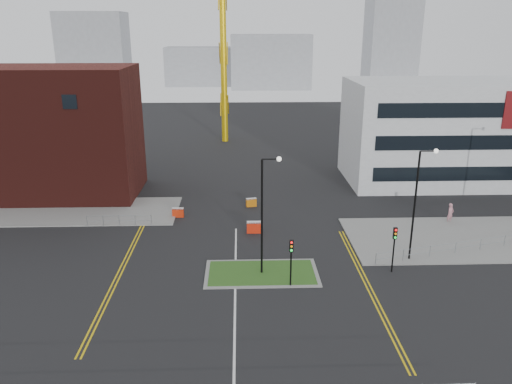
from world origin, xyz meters
TOP-DOWN VIEW (x-y plane):
  - ground at (0.00, 0.00)m, footprint 200.00×200.00m
  - pavement_left at (-20.00, 22.00)m, footprint 28.00×8.00m
  - pavement_right at (22.00, 14.00)m, footprint 24.00×10.00m
  - island_kerb at (2.00, 8.00)m, footprint 8.60×4.60m
  - grass_island at (2.00, 8.00)m, footprint 8.00×4.00m
  - brick_building at (-22.97, 28.00)m, footprint 24.20×10.07m
  - office_block at (26.01, 31.97)m, footprint 25.00×12.20m
  - streetlamp_island at (2.22, 8.00)m, footprint 1.46×0.36m
  - streetlamp_right_near at (14.22, 10.00)m, footprint 1.46×0.36m
  - traffic_light_island at (4.00, 5.98)m, footprint 0.28×0.33m
  - traffic_light_right at (12.00, 7.98)m, footprint 0.28×0.33m
  - railing_left at (-11.00, 18.00)m, footprint 6.05×0.05m
  - railing_right at (20.50, 11.50)m, footprint 19.05×5.05m
  - centre_line at (0.00, 2.00)m, footprint 0.15×30.00m
  - yellow_left_a at (-9.00, 10.00)m, footprint 0.12×24.00m
  - yellow_left_b at (-8.70, 10.00)m, footprint 0.12×24.00m
  - yellow_right_a at (9.50, 6.00)m, footprint 0.12×20.00m
  - yellow_right_b at (9.80, 6.00)m, footprint 0.12×20.00m
  - skyline_a at (-40.00, 120.00)m, footprint 18.00×12.00m
  - skyline_b at (10.00, 130.00)m, footprint 24.00×12.00m
  - skyline_c at (45.00, 125.00)m, footprint 14.00×12.00m
  - skyline_d at (-8.00, 140.00)m, footprint 30.00×12.00m
  - pedestrian at (20.48, 17.82)m, footprint 0.85×0.77m
  - barrier_left at (-5.75, 20.23)m, footprint 1.13×0.42m
  - barrier_mid at (1.57, 23.04)m, footprint 1.13×0.58m
  - barrier_right at (1.64, 16.00)m, footprint 1.29×0.44m

SIDE VIEW (x-z plane):
  - ground at x=0.00m, z-range 0.00..0.00m
  - centre_line at x=0.00m, z-range 0.00..0.01m
  - yellow_left_a at x=-9.00m, z-range 0.00..0.01m
  - yellow_left_b at x=-8.70m, z-range 0.00..0.01m
  - yellow_right_a at x=9.50m, z-range 0.00..0.01m
  - yellow_right_b at x=9.80m, z-range 0.00..0.01m
  - island_kerb at x=2.00m, z-range 0.00..0.08m
  - pavement_left at x=-20.00m, z-range 0.00..0.12m
  - pavement_right at x=22.00m, z-range 0.00..0.12m
  - grass_island at x=2.00m, z-range 0.00..0.12m
  - barrier_mid at x=1.57m, z-range 0.04..0.94m
  - barrier_left at x=-5.75m, z-range 0.04..0.98m
  - barrier_right at x=1.64m, z-range 0.05..1.13m
  - railing_left at x=-11.00m, z-range 0.19..1.29m
  - railing_right at x=20.50m, z-range 0.23..1.33m
  - pedestrian at x=20.48m, z-range 0.00..1.96m
  - traffic_light_island at x=4.00m, z-range 0.74..4.39m
  - traffic_light_right at x=12.00m, z-range 0.74..4.39m
  - streetlamp_island at x=2.22m, z-range 0.82..10.00m
  - streetlamp_right_near at x=14.22m, z-range 0.82..10.00m
  - skyline_d at x=-8.00m, z-range 0.00..12.00m
  - office_block at x=26.01m, z-range 0.00..12.00m
  - brick_building at x=-22.97m, z-range -0.27..13.97m
  - skyline_b at x=10.00m, z-range 0.00..16.00m
  - skyline_a at x=-40.00m, z-range 0.00..22.00m
  - skyline_c at x=45.00m, z-range 0.00..28.00m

